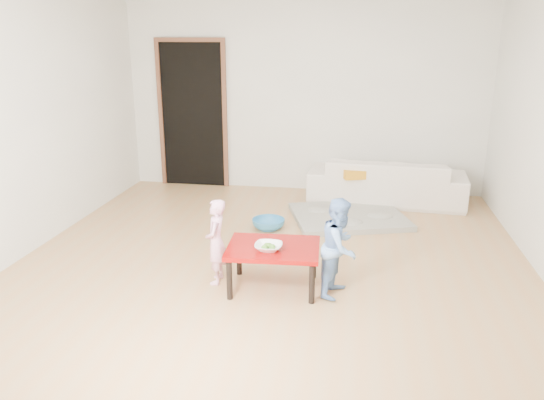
% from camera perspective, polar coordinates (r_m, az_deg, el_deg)
% --- Properties ---
extents(floor, '(5.00, 5.00, 0.01)m').
position_cam_1_polar(floor, '(5.41, 0.35, -5.96)').
color(floor, tan).
rests_on(floor, ground).
extents(back_wall, '(5.00, 0.02, 2.60)m').
position_cam_1_polar(back_wall, '(7.50, 3.42, 10.85)').
color(back_wall, beige).
rests_on(back_wall, floor).
extents(left_wall, '(0.02, 5.00, 2.60)m').
position_cam_1_polar(left_wall, '(5.96, -24.33, 7.71)').
color(left_wall, beige).
rests_on(left_wall, floor).
extents(doorway, '(1.02, 0.08, 2.11)m').
position_cam_1_polar(doorway, '(7.84, -8.48, 8.96)').
color(doorway, brown).
rests_on(doorway, back_wall).
extents(sofa, '(2.08, 0.94, 0.59)m').
position_cam_1_polar(sofa, '(7.21, 12.20, 2.10)').
color(sofa, silver).
rests_on(sofa, floor).
extents(cushion, '(0.51, 0.48, 0.11)m').
position_cam_1_polar(cushion, '(6.95, 9.17, 2.99)').
color(cushion, orange).
rests_on(cushion, sofa).
extents(red_table, '(0.82, 0.64, 0.40)m').
position_cam_1_polar(red_table, '(4.67, 0.15, -7.23)').
color(red_table, maroon).
rests_on(red_table, floor).
extents(bowl, '(0.23, 0.23, 0.06)m').
position_cam_1_polar(bowl, '(4.50, -0.37, -5.07)').
color(bowl, white).
rests_on(bowl, red_table).
extents(broccoli, '(0.12, 0.12, 0.06)m').
position_cam_1_polar(broccoli, '(4.50, -0.37, -5.08)').
color(broccoli, '#2D5919').
rests_on(broccoli, red_table).
extents(child_pink, '(0.21, 0.30, 0.78)m').
position_cam_1_polar(child_pink, '(4.74, -6.04, -4.48)').
color(child_pink, pink).
rests_on(child_pink, floor).
extents(child_blue, '(0.43, 0.49, 0.86)m').
position_cam_1_polar(child_blue, '(4.52, 7.31, -5.05)').
color(child_blue, '#6894F2').
rests_on(child_blue, floor).
extents(basin, '(0.38, 0.38, 0.12)m').
position_cam_1_polar(basin, '(6.10, -0.39, -2.60)').
color(basin, teal).
rests_on(basin, floor).
extents(blanket, '(1.56, 1.42, 0.07)m').
position_cam_1_polar(blanket, '(6.50, 8.24, -1.78)').
color(blanket, '#A19F8E').
rests_on(blanket, floor).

